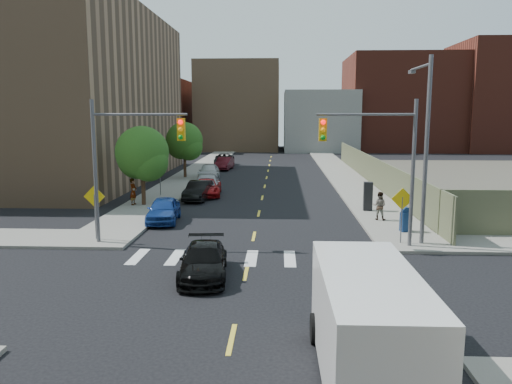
# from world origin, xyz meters

# --- Properties ---
(ground) EXTENTS (160.00, 160.00, 0.00)m
(ground) POSITION_xyz_m (0.00, 0.00, 0.00)
(ground) COLOR black
(ground) RESTS_ON ground
(sidewalk_nw) EXTENTS (3.50, 73.00, 0.15)m
(sidewalk_nw) POSITION_xyz_m (-7.75, 41.50, 0.07)
(sidewalk_nw) COLOR gray
(sidewalk_nw) RESTS_ON ground
(sidewalk_ne) EXTENTS (3.50, 73.00, 0.15)m
(sidewalk_ne) POSITION_xyz_m (7.75, 41.50, 0.07)
(sidewalk_ne) COLOR gray
(sidewalk_ne) RESTS_ON ground
(fence_north) EXTENTS (0.12, 44.00, 2.50)m
(fence_north) POSITION_xyz_m (9.60, 28.00, 1.25)
(fence_north) COLOR #5E6144
(fence_north) RESTS_ON ground
(building_nw) EXTENTS (22.00, 30.00, 16.00)m
(building_nw) POSITION_xyz_m (-22.00, 30.00, 8.00)
(building_nw) COLOR #8C6B4C
(building_nw) RESTS_ON ground
(bg_bldg_west) EXTENTS (14.00, 18.00, 12.00)m
(bg_bldg_west) POSITION_xyz_m (-22.00, 70.00, 6.00)
(bg_bldg_west) COLOR #592319
(bg_bldg_west) RESTS_ON ground
(bg_bldg_midwest) EXTENTS (14.00, 16.00, 15.00)m
(bg_bldg_midwest) POSITION_xyz_m (-6.00, 72.00, 7.50)
(bg_bldg_midwest) COLOR #8C6B4C
(bg_bldg_midwest) RESTS_ON ground
(bg_bldg_center) EXTENTS (12.00, 16.00, 10.00)m
(bg_bldg_center) POSITION_xyz_m (8.00, 70.00, 5.00)
(bg_bldg_center) COLOR gray
(bg_bldg_center) RESTS_ON ground
(bg_bldg_east) EXTENTS (18.00, 18.00, 16.00)m
(bg_bldg_east) POSITION_xyz_m (22.00, 72.00, 8.00)
(bg_bldg_east) COLOR #592319
(bg_bldg_east) RESTS_ON ground
(bg_bldg_fareast) EXTENTS (14.00, 16.00, 18.00)m
(bg_bldg_fareast) POSITION_xyz_m (38.00, 70.00, 9.00)
(bg_bldg_fareast) COLOR #592319
(bg_bldg_fareast) RESTS_ON ground
(signal_nw) EXTENTS (4.59, 0.30, 7.00)m
(signal_nw) POSITION_xyz_m (-5.98, 6.00, 4.53)
(signal_nw) COLOR #59595E
(signal_nw) RESTS_ON ground
(signal_ne) EXTENTS (4.59, 0.30, 7.00)m
(signal_ne) POSITION_xyz_m (5.98, 6.00, 4.53)
(signal_ne) COLOR #59595E
(signal_ne) RESTS_ON ground
(streetlight_ne) EXTENTS (0.25, 3.70, 9.00)m
(streetlight_ne) POSITION_xyz_m (8.20, 6.90, 5.22)
(streetlight_ne) COLOR #59595E
(streetlight_ne) RESTS_ON ground
(warn_sign_nw) EXTENTS (1.06, 0.06, 2.83)m
(warn_sign_nw) POSITION_xyz_m (-7.80, 6.50, 1.99)
(warn_sign_nw) COLOR #59595E
(warn_sign_nw) RESTS_ON ground
(warn_sign_ne) EXTENTS (1.06, 0.06, 2.83)m
(warn_sign_ne) POSITION_xyz_m (7.20, 6.50, 1.99)
(warn_sign_ne) COLOR #59595E
(warn_sign_ne) RESTS_ON ground
(warn_sign_midwest) EXTENTS (1.06, 0.06, 2.83)m
(warn_sign_midwest) POSITION_xyz_m (-7.80, 20.00, 1.99)
(warn_sign_midwest) COLOR #59595E
(warn_sign_midwest) RESTS_ON ground
(tree_west_near) EXTENTS (3.66, 3.64, 5.52)m
(tree_west_near) POSITION_xyz_m (-8.00, 16.05, 3.48)
(tree_west_near) COLOR #332114
(tree_west_near) RESTS_ON ground
(tree_west_far) EXTENTS (3.66, 3.64, 5.52)m
(tree_west_far) POSITION_xyz_m (-8.00, 31.05, 3.48)
(tree_west_far) COLOR #332114
(tree_west_far) RESTS_ON ground
(parked_car_blue) EXTENTS (2.06, 4.37, 1.45)m
(parked_car_blue) POSITION_xyz_m (-5.50, 11.22, 0.72)
(parked_car_blue) COLOR navy
(parked_car_blue) RESTS_ON ground
(parked_car_black) EXTENTS (1.85, 4.35, 1.40)m
(parked_car_black) POSITION_xyz_m (-4.66, 18.81, 0.70)
(parked_car_black) COLOR black
(parked_car_black) RESTS_ON ground
(parked_car_red) EXTENTS (2.61, 4.94, 1.32)m
(parked_car_red) POSITION_xyz_m (-4.38, 20.72, 0.66)
(parked_car_red) COLOR #A21012
(parked_car_red) RESTS_ON ground
(parked_car_silver) EXTENTS (2.58, 5.39, 1.51)m
(parked_car_silver) POSITION_xyz_m (-4.50, 21.78, 0.76)
(parked_car_silver) COLOR #A9AAB0
(parked_car_silver) RESTS_ON ground
(parked_car_white) EXTENTS (2.08, 4.69, 1.57)m
(parked_car_white) POSITION_xyz_m (-5.50, 30.11, 0.78)
(parked_car_white) COLOR silver
(parked_car_white) RESTS_ON ground
(parked_car_maroon) EXTENTS (1.94, 4.48, 1.43)m
(parked_car_maroon) POSITION_xyz_m (-4.99, 38.83, 0.72)
(parked_car_maroon) COLOR #430D14
(parked_car_maroon) RESTS_ON ground
(parked_car_grey) EXTENTS (2.82, 5.38, 1.45)m
(parked_car_grey) POSITION_xyz_m (-5.50, 43.25, 0.72)
(parked_car_grey) COLOR black
(parked_car_grey) RESTS_ON ground
(black_sedan) EXTENTS (2.19, 4.56, 1.28)m
(black_sedan) POSITION_xyz_m (-1.62, 1.38, 0.64)
(black_sedan) COLOR black
(black_sedan) RESTS_ON ground
(cargo_van) EXTENTS (2.49, 5.87, 2.68)m
(cargo_van) POSITION_xyz_m (3.47, -5.77, 1.41)
(cargo_van) COLOR silver
(cargo_van) RESTS_ON ground
(mailbox) EXTENTS (0.61, 0.52, 1.31)m
(mailbox) POSITION_xyz_m (8.02, 8.88, 0.78)
(mailbox) COLOR navy
(mailbox) RESTS_ON sidewalk_ne
(payphone) EXTENTS (0.56, 0.47, 1.85)m
(payphone) POSITION_xyz_m (7.00, 14.62, 1.07)
(payphone) COLOR black
(payphone) RESTS_ON sidewalk_ne
(pedestrian_west) EXTENTS (0.51, 0.71, 1.82)m
(pedestrian_west) POSITION_xyz_m (-8.67, 15.89, 1.06)
(pedestrian_west) COLOR gray
(pedestrian_west) RESTS_ON sidewalk_nw
(pedestrian_east) EXTENTS (0.99, 0.89, 1.66)m
(pedestrian_east) POSITION_xyz_m (7.19, 11.78, 0.98)
(pedestrian_east) COLOR gray
(pedestrian_east) RESTS_ON sidewalk_ne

